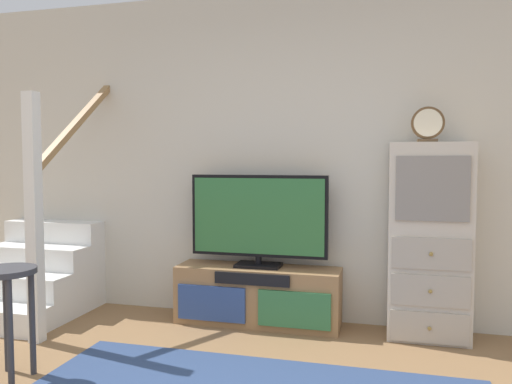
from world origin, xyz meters
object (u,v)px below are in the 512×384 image
media_console (258,296)px  television (258,218)px  desk_clock (428,125)px  bar_stool_near (7,296)px  side_cabinet (429,242)px

media_console → television: bearing=90.0°
desk_clock → bar_stool_near: bearing=-151.2°
media_console → television: 0.62m
media_console → bar_stool_near: bearing=-131.3°
side_cabinet → bar_stool_near: (-2.49, -1.37, -0.22)m
media_console → side_cabinet: size_ratio=0.91×
desk_clock → bar_stool_near: 3.01m
media_console → side_cabinet: (1.30, 0.01, 0.49)m
side_cabinet → media_console: bearing=-179.5°
media_console → side_cabinet: bearing=0.5°
media_console → side_cabinet: side_cabinet is taller
side_cabinet → bar_stool_near: 2.85m
desk_clock → bar_stool_near: desk_clock is taller
television → desk_clock: 1.46m
television → side_cabinet: side_cabinet is taller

